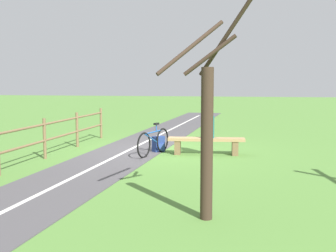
{
  "coord_description": "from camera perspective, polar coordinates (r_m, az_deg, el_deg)",
  "views": [
    {
      "loc": [
        -2.26,
        11.81,
        2.04
      ],
      "look_at": [
        -0.66,
        2.55,
        1.0
      ],
      "focal_mm": 44.75,
      "sensor_mm": 36.0,
      "label": 1
    }
  ],
  "objects": [
    {
      "name": "ground_plane",
      "position": [
        12.2,
        -1.05,
        -3.32
      ],
      "size": [
        80.0,
        80.0,
        0.0
      ],
      "primitive_type": "plane",
      "color": "#548438"
    },
    {
      "name": "backpack",
      "position": [
        11.87,
        -1.29,
        -2.51
      ],
      "size": [
        0.37,
        0.37,
        0.45
      ],
      "rotation": [
        0.0,
        0.0,
        0.79
      ],
      "color": "navy",
      "rests_on": "ground_plane"
    },
    {
      "name": "bench",
      "position": [
        11.5,
        5.22,
        -2.26
      ],
      "size": [
        2.11,
        0.54,
        0.46
      ],
      "rotation": [
        0.0,
        0.0,
        0.08
      ],
      "color": "#A88456",
      "rests_on": "ground_plane"
    },
    {
      "name": "bicycle",
      "position": [
        11.4,
        -1.97,
        -2.16
      ],
      "size": [
        0.54,
        1.69,
        0.86
      ],
      "rotation": [
        0.0,
        0.0,
        1.28
      ],
      "color": "black",
      "rests_on": "ground_plane"
    },
    {
      "name": "tree_far_right",
      "position": [
        6.12,
        5.38,
        -0.02
      ],
      "size": [
        1.51,
        0.89,
        3.33
      ],
      "color": "#38281E",
      "rests_on": "ground_plane"
    },
    {
      "name": "path_centre_line",
      "position": [
        8.77,
        -13.59,
        -7.21
      ],
      "size": [
        2.38,
        31.93,
        0.0
      ],
      "primitive_type": "cube",
      "rotation": [
        0.0,
        0.0,
        -0.07
      ],
      "color": "silver",
      "rests_on": "paved_path"
    },
    {
      "name": "paved_path",
      "position": [
        8.77,
        -13.59,
        -7.28
      ],
      "size": [
        4.57,
        36.05,
        0.02
      ],
      "primitive_type": "cube",
      "rotation": [
        0.0,
        0.0,
        -0.07
      ],
      "color": "#4C494C",
      "rests_on": "ground_plane"
    },
    {
      "name": "person_seated",
      "position": [
        11.44,
        5.45,
        0.18
      ],
      "size": [
        0.38,
        0.38,
        0.83
      ],
      "rotation": [
        0.0,
        0.0,
        0.08
      ],
      "color": "#1E6B66",
      "rests_on": "bench"
    },
    {
      "name": "fence_roadside",
      "position": [
        10.41,
        -19.1,
        -1.83
      ],
      "size": [
        0.5,
        10.01,
        1.06
      ],
      "rotation": [
        0.0,
        0.0,
        1.53
      ],
      "color": "brown",
      "rests_on": "ground_plane"
    }
  ]
}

